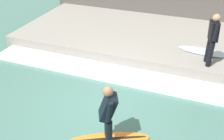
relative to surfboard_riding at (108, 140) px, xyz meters
The scene contains 8 objects.
ground_plane 1.30m from the surfboard_riding, 27.72° to the left, with size 28.00×28.00×0.00m, color #426B60.
concrete_ledge 5.32m from the surfboard_riding, ahead, with size 4.40×9.46×0.45m, color gray.
back_wall 7.81m from the surfboard_riding, ahead, with size 0.50×9.93×1.95m, color #544F49.
wave_foam_crest 2.70m from the surfboard_riding, 12.95° to the left, with size 0.90×8.99×0.13m, color white.
surfboard_riding is the anchor object (origin of this frame).
surfer_riding 0.82m from the surfboard_riding, ahead, with size 0.51×0.52×1.42m.
surfer_waiting_near 4.25m from the surfboard_riding, 26.99° to the right, with size 0.52×0.34×1.57m.
surfboard_waiting_near 4.69m from the surfboard_riding, 21.47° to the right, with size 0.67×1.71×0.06m.
Camera 1 is at (-5.08, -2.17, 4.44)m, focal length 42.00 mm.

